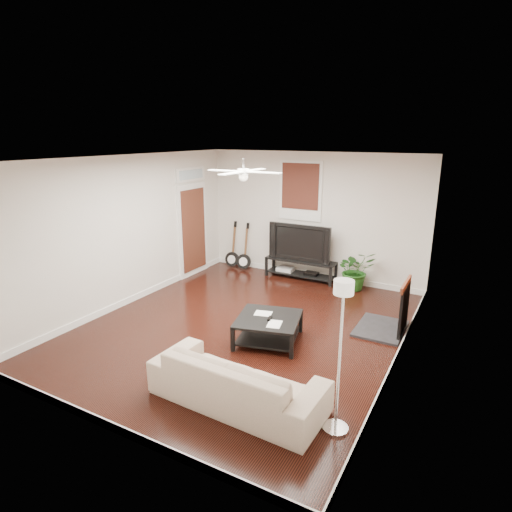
{
  "coord_description": "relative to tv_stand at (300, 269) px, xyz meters",
  "views": [
    {
      "loc": [
        3.35,
        -5.71,
        3.15
      ],
      "look_at": [
        0.0,
        0.4,
        1.15
      ],
      "focal_mm": 29.83,
      "sensor_mm": 36.0,
      "label": 1
    }
  ],
  "objects": [
    {
      "name": "coffee_table",
      "position": [
        0.75,
        -3.05,
        -0.02
      ],
      "size": [
        1.16,
        1.16,
        0.4
      ],
      "primitive_type": "cube",
      "rotation": [
        0.0,
        0.0,
        0.25
      ],
      "color": "black",
      "rests_on": "floor"
    },
    {
      "name": "ceiling_fan",
      "position": [
        0.16,
        -2.78,
        2.38
      ],
      "size": [
        1.24,
        1.24,
        0.32
      ],
      "primitive_type": null,
      "color": "white",
      "rests_on": "ceiling"
    },
    {
      "name": "sofa",
      "position": [
        1.15,
        -4.66,
        0.09
      ],
      "size": [
        2.19,
        0.93,
        0.63
      ],
      "primitive_type": "imported",
      "rotation": [
        0.0,
        0.0,
        3.1
      ],
      "color": "#BCA78D",
      "rests_on": "floor"
    },
    {
      "name": "guitar_right",
      "position": [
        -1.45,
        -0.06,
        0.35
      ],
      "size": [
        0.4,
        0.32,
        1.14
      ],
      "primitive_type": null,
      "rotation": [
        0.0,
        0.0,
        0.21
      ],
      "color": "black",
      "rests_on": "floor"
    },
    {
      "name": "guitar_left",
      "position": [
        -1.8,
        -0.03,
        0.35
      ],
      "size": [
        0.38,
        0.28,
        1.14
      ],
      "primitive_type": null,
      "rotation": [
        0.0,
        0.0,
        0.1
      ],
      "color": "black",
      "rests_on": "floor"
    },
    {
      "name": "fireplace",
      "position": [
        2.36,
        -1.78,
        0.24
      ],
      "size": [
        0.8,
        1.1,
        0.92
      ],
      "primitive_type": "cube",
      "color": "black",
      "rests_on": "floor"
    },
    {
      "name": "potted_plant",
      "position": [
        1.28,
        -0.1,
        0.2
      ],
      "size": [
        1.01,
        0.99,
        0.85
      ],
      "primitive_type": "imported",
      "rotation": [
        0.0,
        0.0,
        0.63
      ],
      "color": "#1C5017",
      "rests_on": "floor"
    },
    {
      "name": "tv_stand",
      "position": [
        0.0,
        0.0,
        0.0
      ],
      "size": [
        1.6,
        0.43,
        0.45
      ],
      "primitive_type": "cube",
      "color": "black",
      "rests_on": "floor"
    },
    {
      "name": "window_back",
      "position": [
        -0.14,
        0.19,
        1.73
      ],
      "size": [
        1.0,
        0.06,
        1.3
      ],
      "primitive_type": "cube",
      "color": "#3D1410",
      "rests_on": "wall_back"
    },
    {
      "name": "brick_accent",
      "position": [
        2.65,
        -1.78,
        1.18
      ],
      "size": [
        0.02,
        2.2,
        2.8
      ],
      "primitive_type": "cube",
      "color": "brown",
      "rests_on": "floor"
    },
    {
      "name": "floor_lamp",
      "position": [
        2.36,
        -4.56,
        0.66
      ],
      "size": [
        0.3,
        0.3,
        1.76
      ],
      "primitive_type": null,
      "rotation": [
        0.0,
        0.0,
        -0.04
      ],
      "color": "silver",
      "rests_on": "floor"
    },
    {
      "name": "tv",
      "position": [
        0.0,
        0.02,
        0.63
      ],
      "size": [
        1.43,
        0.19,
        0.82
      ],
      "primitive_type": "imported",
      "color": "black",
      "rests_on": "tv_stand"
    },
    {
      "name": "room",
      "position": [
        0.16,
        -2.78,
        1.18
      ],
      "size": [
        5.01,
        6.01,
        2.81
      ],
      "color": "black",
      "rests_on": "ground"
    },
    {
      "name": "door_left",
      "position": [
        -2.3,
        -0.88,
        1.03
      ],
      "size": [
        0.08,
        1.0,
        2.5
      ],
      "primitive_type": "cube",
      "color": "white",
      "rests_on": "wall_left"
    }
  ]
}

